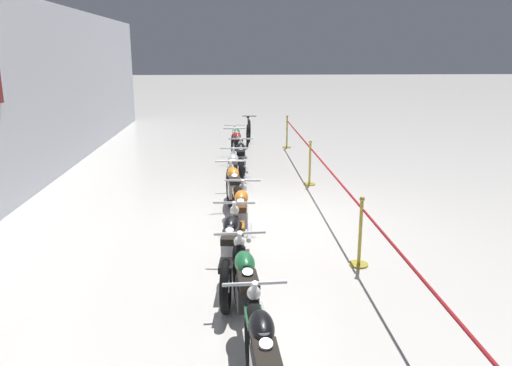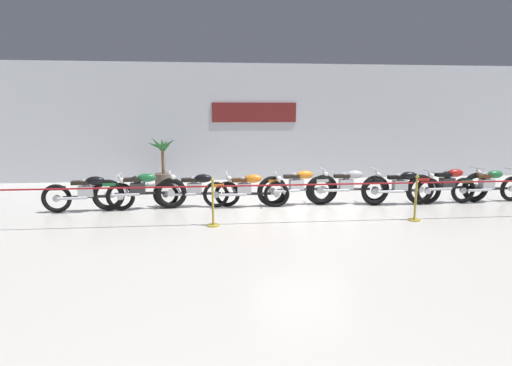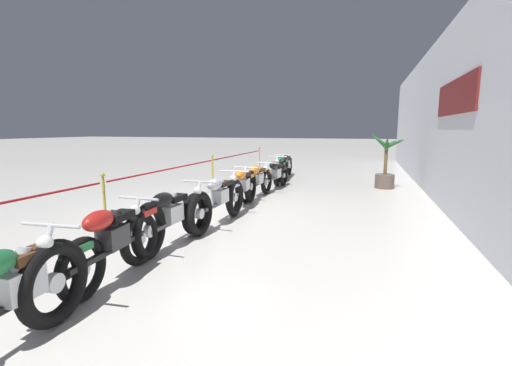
# 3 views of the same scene
# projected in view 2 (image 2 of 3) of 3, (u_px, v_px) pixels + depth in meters

# --- Properties ---
(ground_plane) EXTENTS (120.00, 120.00, 0.00)m
(ground_plane) POSITION_uv_depth(u_px,v_px,m) (303.00, 211.00, 10.07)
(ground_plane) COLOR silver
(back_wall) EXTENTS (28.00, 0.29, 4.20)m
(back_wall) POSITION_uv_depth(u_px,v_px,m) (275.00, 122.00, 14.73)
(back_wall) COLOR silver
(back_wall) RESTS_ON ground
(motorcycle_black_0) EXTENTS (2.24, 0.62, 0.94)m
(motorcycle_black_0) POSITION_uv_depth(u_px,v_px,m) (89.00, 193.00, 9.94)
(motorcycle_black_0) COLOR black
(motorcycle_black_0) RESTS_ON ground
(motorcycle_green_1) EXTENTS (2.36, 0.62, 0.98)m
(motorcycle_green_1) POSITION_uv_depth(u_px,v_px,m) (140.00, 191.00, 10.15)
(motorcycle_green_1) COLOR black
(motorcycle_green_1) RESTS_ON ground
(motorcycle_black_2) EXTENTS (2.28, 0.62, 0.91)m
(motorcycle_black_2) POSITION_uv_depth(u_px,v_px,m) (197.00, 190.00, 10.45)
(motorcycle_black_2) COLOR black
(motorcycle_black_2) RESTS_ON ground
(motorcycle_orange_3) EXTENTS (2.27, 0.62, 0.92)m
(motorcycle_orange_3) POSITION_uv_depth(u_px,v_px,m) (247.00, 190.00, 10.40)
(motorcycle_orange_3) COLOR black
(motorcycle_orange_3) RESTS_ON ground
(motorcycle_orange_4) EXTENTS (2.23, 0.62, 0.98)m
(motorcycle_orange_4) POSITION_uv_depth(u_px,v_px,m) (298.00, 187.00, 10.63)
(motorcycle_orange_4) COLOR black
(motorcycle_orange_4) RESTS_ON ground
(motorcycle_silver_5) EXTENTS (2.30, 0.62, 0.97)m
(motorcycle_silver_5) POSITION_uv_depth(u_px,v_px,m) (348.00, 187.00, 10.76)
(motorcycle_silver_5) COLOR black
(motorcycle_silver_5) RESTS_ON ground
(motorcycle_black_6) EXTENTS (2.20, 0.62, 0.94)m
(motorcycle_black_6) POSITION_uv_depth(u_px,v_px,m) (402.00, 188.00, 10.71)
(motorcycle_black_6) COLOR black
(motorcycle_black_6) RESTS_ON ground
(motorcycle_red_7) EXTENTS (2.51, 0.62, 0.99)m
(motorcycle_red_7) POSITION_uv_depth(u_px,v_px,m) (449.00, 186.00, 10.89)
(motorcycle_red_7) COLOR black
(motorcycle_red_7) RESTS_ON ground
(motorcycle_green_8) EXTENTS (2.21, 0.62, 0.93)m
(motorcycle_green_8) POSITION_uv_depth(u_px,v_px,m) (488.00, 186.00, 11.02)
(motorcycle_green_8) COLOR black
(motorcycle_green_8) RESTS_ON ground
(potted_palm_left_of_row) EXTENTS (0.99, 1.07, 1.76)m
(potted_palm_left_of_row) POSITION_uv_depth(u_px,v_px,m) (163.00, 164.00, 13.39)
(potted_palm_left_of_row) COLOR brown
(potted_palm_left_of_row) RESTS_ON ground
(stanchion_far_left) EXTENTS (14.25, 0.28, 1.05)m
(stanchion_far_left) POSITION_uv_depth(u_px,v_px,m) (244.00, 191.00, 8.67)
(stanchion_far_left) COLOR gold
(stanchion_far_left) RESTS_ON ground
(stanchion_mid_left) EXTENTS (0.28, 0.28, 1.05)m
(stanchion_mid_left) POSITION_uv_depth(u_px,v_px,m) (213.00, 210.00, 8.67)
(stanchion_mid_left) COLOR gold
(stanchion_mid_left) RESTS_ON ground
(stanchion_mid_right) EXTENTS (0.28, 0.28, 1.05)m
(stanchion_mid_right) POSITION_uv_depth(u_px,v_px,m) (415.00, 205.00, 9.12)
(stanchion_mid_right) COLOR gold
(stanchion_mid_right) RESTS_ON ground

